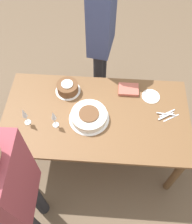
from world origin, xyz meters
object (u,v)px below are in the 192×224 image
cake_center_white (89,116)px  wine_glass_near (54,116)px  cake_front_chocolate (68,88)px  wine_glass_far (24,114)px  person_watching (14,190)px  person_cutting (101,29)px

cake_center_white → wine_glass_near: bearing=16.9°
cake_front_chocolate → wine_glass_far: wine_glass_far is taller
cake_center_white → wine_glass_near: size_ratio=1.75×
wine_glass_far → person_watching: size_ratio=0.13×
cake_center_white → person_cutting: 0.89m
cake_front_chocolate → wine_glass_far: bearing=50.6°
cake_front_chocolate → person_watching: 1.11m
wine_glass_near → wine_glass_far: (0.26, -0.01, 0.00)m
cake_center_white → wine_glass_far: wine_glass_far is taller
cake_front_chocolate → person_cutting: 0.67m
person_watching → wine_glass_near: bearing=-12.7°
wine_glass_far → wine_glass_near: bearing=178.0°
cake_front_chocolate → cake_center_white: bearing=127.4°
cake_center_white → wine_glass_near: (0.29, 0.09, 0.11)m
cake_front_chocolate → wine_glass_near: 0.41m
wine_glass_near → person_cutting: person_cutting is taller
cake_center_white → wine_glass_far: 0.56m
cake_front_chocolate → person_cutting: person_cutting is taller
cake_center_white → person_watching: size_ratio=0.21×
cake_center_white → person_watching: bearing=60.8°
cake_front_chocolate → person_cutting: size_ratio=0.14×
cake_front_chocolate → wine_glass_near: (0.06, 0.39, 0.10)m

